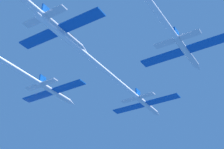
# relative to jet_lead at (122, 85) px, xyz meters

# --- Properties ---
(jet_lead) EXTENTS (19.98, 53.52, 3.31)m
(jet_lead) POSITION_rel_jet_lead_xyz_m (0.00, 0.00, 0.00)
(jet_lead) COLOR silver
(jet_left_wing) EXTENTS (19.98, 52.10, 3.31)m
(jet_left_wing) POSITION_rel_jet_lead_xyz_m (-18.53, -17.37, 1.08)
(jet_left_wing) COLOR silver
(jet_right_wing) EXTENTS (19.98, 49.27, 3.31)m
(jet_right_wing) POSITION_rel_jet_lead_xyz_m (19.05, -17.13, -0.21)
(jet_right_wing) COLOR silver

